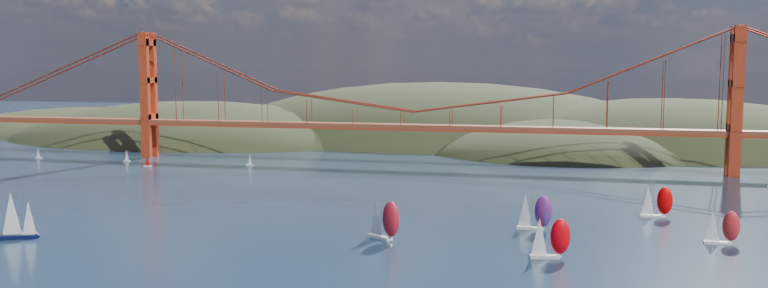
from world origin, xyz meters
TOP-DOWN VIEW (x-y plane):
  - headlands at (44.95, 278.29)m, footprint 725.00×225.00m
  - bridge at (-1.75, 180.00)m, footprint 552.00×12.00m
  - sloop_navy at (-65.21, 30.71)m, footprint 8.48×6.45m
  - racer_0 at (18.88, 50.37)m, footprint 9.46×7.36m
  - racer_1 at (57.17, 42.23)m, footprint 8.67×4.45m
  - racer_2 at (95.08, 64.47)m, footprint 7.65×3.10m
  - racer_3 at (83.97, 92.73)m, footprint 8.35×3.50m
  - racer_rwb at (52.75, 69.37)m, footprint 8.76×3.96m
  - distant_boat_0 at (-164.87, 163.11)m, footprint 3.00×2.00m
  - distant_boat_1 at (-120.74, 162.43)m, footprint 3.00×2.00m
  - distant_boat_2 at (-103.69, 150.42)m, footprint 3.00×2.00m
  - distant_boat_3 at (-64.29, 162.18)m, footprint 3.00×2.00m

SIDE VIEW (x-z plane):
  - headlands at x=44.95m, z-range -60.46..35.54m
  - distant_boat_0 at x=-164.87m, z-range 0.06..4.76m
  - distant_boat_1 at x=-120.74m, z-range 0.06..4.76m
  - distant_boat_2 at x=-103.69m, z-range 0.06..4.76m
  - distant_boat_3 at x=-64.29m, z-range 0.06..4.76m
  - racer_2 at x=95.08m, z-range -0.24..8.58m
  - racer_3 at x=83.97m, z-range -0.26..9.26m
  - racer_1 at x=57.17m, z-range -0.27..9.47m
  - racer_rwb at x=52.75m, z-range -0.27..9.65m
  - racer_0 at x=18.88m, z-range -0.29..10.43m
  - sloop_navy at x=-65.21m, z-range -0.73..11.66m
  - bridge at x=-1.75m, z-range 4.73..59.73m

